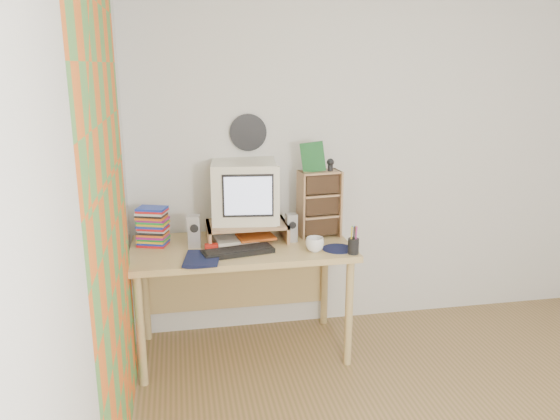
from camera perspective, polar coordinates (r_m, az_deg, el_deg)
name	(u,v)px	position (r m, az deg, el deg)	size (l,w,h in m)	color
back_wall	(377,154)	(3.99, 10.09, 5.74)	(3.50, 3.50, 0.00)	silver
left_wall	(83,246)	(2.06, -19.89, -3.58)	(3.50, 3.50, 0.00)	silver
curtain	(112,233)	(2.53, -17.19, -2.30)	(2.20, 2.20, 0.00)	orange
wall_disc	(248,133)	(3.72, -3.34, 8.09)	(0.25, 0.25, 0.02)	black
desk	(241,262)	(3.62, -4.13, -5.41)	(1.40, 0.70, 0.75)	tan
monitor_riser	(247,227)	(3.59, -3.48, -1.74)	(0.52, 0.30, 0.12)	tan
crt_monitor	(245,192)	(3.58, -3.69, 1.89)	(0.41, 0.41, 0.39)	silver
speaker_left	(194,231)	(3.49, -8.96, -2.20)	(0.08, 0.08, 0.21)	#A5A5AA
speaker_right	(291,228)	(3.57, 1.19, -1.84)	(0.07, 0.07, 0.18)	#A5A5AA
keyboard	(238,252)	(3.36, -4.42, -4.35)	(0.44, 0.15, 0.03)	black
dvd_stack	(153,227)	(3.56, -13.14, -1.69)	(0.18, 0.13, 0.25)	brown
cd_rack	(319,204)	(3.65, 4.13, 0.64)	(0.27, 0.14, 0.45)	tan
mug	(315,244)	(3.39, 3.66, -3.61)	(0.11, 0.11, 0.09)	white
diary	(185,257)	(3.28, -9.94, -4.84)	(0.25, 0.19, 0.05)	#10163B
mousepad	(338,249)	(3.46, 6.09, -4.05)	(0.20, 0.20, 0.00)	#0F1333
pen_cup	(353,243)	(3.36, 7.68, -3.46)	(0.07, 0.07, 0.14)	black
papers	(243,239)	(3.58, -3.86, -3.04)	(0.27, 0.20, 0.04)	silver
red_box	(211,247)	(3.44, -7.18, -3.89)	(0.08, 0.05, 0.04)	red
game_box	(313,157)	(3.57, 3.46, 5.56)	(0.15, 0.03, 0.19)	#1B5E2A
webcam	(330,165)	(3.61, 5.28, 4.74)	(0.05, 0.05, 0.08)	black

